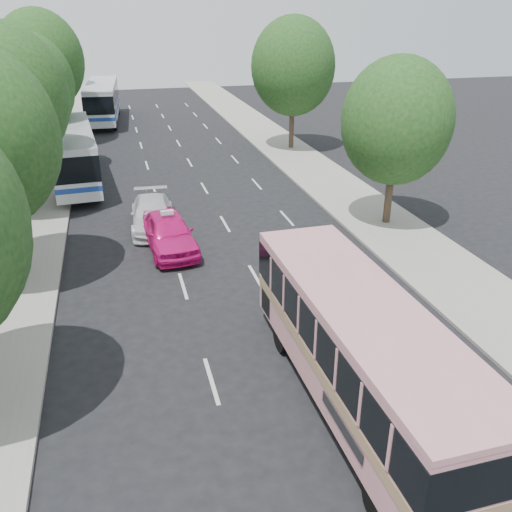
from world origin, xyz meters
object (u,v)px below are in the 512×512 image
object	(u,v)px
pink_bus	(361,343)
white_pickup	(152,214)
tour_coach_rear	(102,99)
tour_coach_front	(73,151)
pink_taxi	(169,232)

from	to	relation	value
pink_bus	white_pickup	size ratio (longest dim) A/B	2.06
white_pickup	tour_coach_rear	size ratio (longest dim) A/B	0.41
pink_bus	tour_coach_rear	bearing A→B (deg)	97.32
white_pickup	tour_coach_front	distance (m)	9.52
pink_taxi	tour_coach_rear	world-z (taller)	tour_coach_rear
pink_taxi	tour_coach_rear	xyz separation A→B (m)	(-2.50, 30.82, 1.27)
tour_coach_front	pink_bus	bearing A→B (deg)	-75.19
white_pickup	tour_coach_front	bearing A→B (deg)	117.67
pink_bus	tour_coach_front	size ratio (longest dim) A/B	0.90
pink_bus	pink_taxi	size ratio (longest dim) A/B	2.07
tour_coach_rear	white_pickup	bearing A→B (deg)	-82.57
tour_coach_front	tour_coach_rear	size ratio (longest dim) A/B	0.95
pink_bus	white_pickup	world-z (taller)	pink_bus
tour_coach_rear	pink_taxi	bearing A→B (deg)	-82.09
pink_taxi	white_pickup	xyz separation A→B (m)	(-0.47, 2.80, -0.12)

